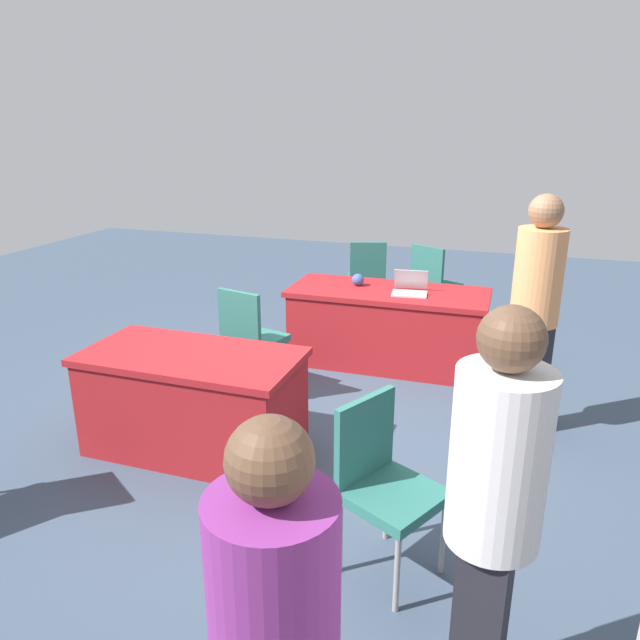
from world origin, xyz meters
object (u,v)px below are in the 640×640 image
object	(u,v)px
chair_by_pillar	(250,334)
laptop_silver	(410,289)
chair_tucked_left	(433,281)
yarn_ball	(358,280)
scissors_red	(421,294)
table_mid_left	(194,401)
table_foreground	(387,326)
chair_aisle	(367,274)
chair_tucked_right	(383,477)
person_attendee_browsing	(493,508)
person_attendee_standing	(535,305)

from	to	relation	value
chair_by_pillar	laptop_silver	xyz separation A→B (m)	(-1.17, -1.03, 0.23)
chair_tucked_left	yarn_ball	world-z (taller)	chair_tucked_left
chair_tucked_left	scissors_red	world-z (taller)	chair_tucked_left
table_mid_left	scissors_red	world-z (taller)	scissors_red
table_foreground	scissors_red	xyz separation A→B (m)	(-0.32, 0.06, 0.37)
chair_by_pillar	yarn_ball	distance (m)	1.33
laptop_silver	chair_aisle	bearing A→B (deg)	-67.61
scissors_red	laptop_silver	bearing A→B (deg)	-21.17
table_mid_left	chair_tucked_right	bearing A→B (deg)	153.61
table_foreground	chair_tucked_right	distance (m)	2.87
table_mid_left	scissors_red	xyz separation A→B (m)	(-1.27, -1.98, 0.37)
scissors_red	chair_tucked_left	bearing A→B (deg)	-105.10
table_mid_left	laptop_silver	bearing A→B (deg)	-120.48
person_attendee_browsing	laptop_silver	bearing A→B (deg)	-157.52
chair_aisle	chair_by_pillar	distance (m)	2.43
person_attendee_browsing	scissors_red	size ratio (longest dim) A/B	9.55
chair_tucked_right	yarn_ball	xyz separation A→B (m)	(0.90, -2.86, 0.26)
table_mid_left	laptop_silver	distance (m)	2.34
chair_aisle	laptop_silver	world-z (taller)	same
table_foreground	scissors_red	size ratio (longest dim) A/B	10.48
laptop_silver	table_foreground	bearing A→B (deg)	-20.18
chair_aisle	chair_by_pillar	size ratio (longest dim) A/B	0.99
table_mid_left	person_attendee_browsing	xyz separation A→B (m)	(-2.09, 1.46, 0.59)
chair_aisle	person_attendee_standing	size ratio (longest dim) A/B	0.52
chair_tucked_right	person_attendee_standing	size ratio (longest dim) A/B	0.52
person_attendee_standing	person_attendee_browsing	world-z (taller)	person_attendee_standing
chair_by_pillar	chair_tucked_right	bearing A→B (deg)	-33.90
chair_tucked_right	scissors_red	size ratio (longest dim) A/B	5.26
table_mid_left	chair_aisle	bearing A→B (deg)	-97.13
table_foreground	person_attendee_standing	distance (m)	1.77
chair_tucked_right	yarn_ball	size ratio (longest dim) A/B	8.00
person_attendee_standing	chair_tucked_right	bearing A→B (deg)	26.18
person_attendee_browsing	chair_by_pillar	bearing A→B (deg)	-131.68
chair_by_pillar	yarn_ball	world-z (taller)	chair_by_pillar
table_mid_left	laptop_silver	xyz separation A→B (m)	(-1.17, -1.99, 0.41)
table_foreground	chair_tucked_right	world-z (taller)	chair_tucked_right
chair_tucked_left	yarn_ball	bearing A→B (deg)	-89.66
chair_by_pillar	person_attendee_browsing	distance (m)	3.22
table_foreground	yarn_ball	bearing A→B (deg)	-10.51
person_attendee_standing	scissors_red	bearing A→B (deg)	-87.40
person_attendee_standing	laptop_silver	world-z (taller)	person_attendee_standing
person_attendee_standing	table_mid_left	bearing A→B (deg)	-18.06
table_foreground	yarn_ball	distance (m)	0.54
chair_aisle	person_attendee_standing	bearing A→B (deg)	-69.35
chair_tucked_left	chair_tucked_right	distance (m)	4.01
yarn_ball	scissors_red	bearing A→B (deg)	169.49
person_attendee_standing	person_attendee_browsing	distance (m)	2.48
table_mid_left	chair_tucked_right	xyz separation A→B (m)	(-1.54, 0.77, 0.17)
table_foreground	chair_aisle	size ratio (longest dim) A/B	1.99
table_foreground	chair_tucked_left	world-z (taller)	chair_tucked_left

